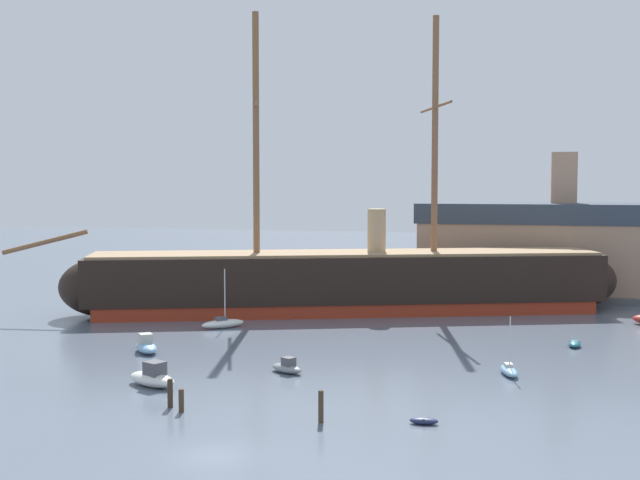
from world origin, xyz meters
The scene contains 15 objects.
ground_plane centered at (0.00, 0.00, 0.00)m, with size 400.00×400.00×0.00m, color slate.
tall_ship centered at (-3.50, 50.70, 3.60)m, with size 66.89×29.14×33.55m.
motorboat_foreground_left centered at (-9.99, 13.61, 0.66)m, with size 4.82×3.60×1.87m.
dinghy_foreground_right centered at (10.41, 8.81, 0.21)m, with size 1.81×0.85×0.42m.
motorboat_near_centre centered at (-1.65, 20.09, 0.44)m, with size 3.24×2.58×1.26m.
motorboat_mid_left centered at (-15.76, 24.60, 0.58)m, with size 3.65×4.11×1.64m.
sailboat_mid_right centered at (15.21, 23.51, 0.39)m, with size 1.91×3.68×4.60m.
sailboat_alongside_bow centered at (-13.58, 37.76, 0.51)m, with size 4.26×4.27×6.04m.
dinghy_alongside_stern centered at (20.72, 36.23, 0.30)m, with size 1.23×2.54×0.59m.
motorboat_far_left centered at (-29.10, 54.39, 0.49)m, with size 3.17×3.42×1.39m.
motorboat_distant_centre centered at (2.81, 62.73, 0.54)m, with size 3.29×3.87×1.53m.
mooring_piling_nearest centered at (-6.39, 8.61, 0.95)m, with size 0.36×0.36×1.91m, color #382B1E.
mooring_piling_left_pair centered at (-5.23, 7.76, 0.75)m, with size 0.35×0.35×1.50m, color #423323.
mooring_piling_right_pair centered at (4.14, 7.65, 1.00)m, with size 0.33×0.33×2.01m, color #423323.
dockside_warehouse_right centered at (22.39, 71.57, 6.06)m, with size 43.44×15.92×18.68m.
Camera 1 is at (16.41, -42.13, 15.02)m, focal length 47.19 mm.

